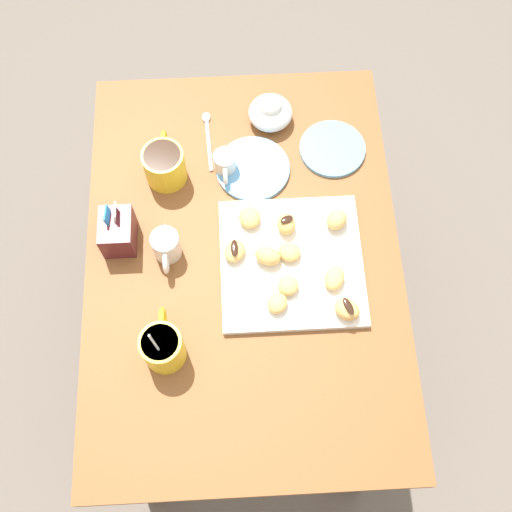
# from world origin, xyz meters

# --- Properties ---
(ground_plane) EXTENTS (8.00, 8.00, 0.00)m
(ground_plane) POSITION_xyz_m (0.00, 0.00, 0.00)
(ground_plane) COLOR #665B51
(dining_table) EXTENTS (0.98, 0.69, 0.74)m
(dining_table) POSITION_xyz_m (0.00, 0.00, 0.59)
(dining_table) COLOR brown
(dining_table) RESTS_ON ground_plane
(pastry_plate_square) EXTENTS (0.31, 0.31, 0.02)m
(pastry_plate_square) POSITION_xyz_m (-0.02, -0.10, 0.75)
(pastry_plate_square) COLOR silver
(pastry_plate_square) RESTS_ON dining_table
(coffee_mug_yellow_left) EXTENTS (0.13, 0.08, 0.15)m
(coffee_mug_yellow_left) POSITION_xyz_m (-0.21, 0.17, 0.79)
(coffee_mug_yellow_left) COLOR yellow
(coffee_mug_yellow_left) RESTS_ON dining_table
(coffee_mug_yellow_right) EXTENTS (0.13, 0.09, 0.09)m
(coffee_mug_yellow_right) POSITION_xyz_m (0.21, 0.17, 0.79)
(coffee_mug_yellow_right) COLOR yellow
(coffee_mug_yellow_right) RESTS_ON dining_table
(cream_pitcher_white) EXTENTS (0.10, 0.06, 0.07)m
(cream_pitcher_white) POSITION_xyz_m (0.02, 0.16, 0.78)
(cream_pitcher_white) COLOR silver
(cream_pitcher_white) RESTS_ON dining_table
(sugar_caddy) EXTENTS (0.09, 0.07, 0.11)m
(sugar_caddy) POSITION_xyz_m (0.05, 0.27, 0.78)
(sugar_caddy) COLOR #561E23
(sugar_caddy) RESTS_ON dining_table
(ice_cream_bowl) EXTENTS (0.10, 0.10, 0.08)m
(ice_cream_bowl) POSITION_xyz_m (0.35, -0.08, 0.77)
(ice_cream_bowl) COLOR silver
(ice_cream_bowl) RESTS_ON dining_table
(chocolate_sauce_pitcher) EXTENTS (0.09, 0.05, 0.06)m
(chocolate_sauce_pitcher) POSITION_xyz_m (0.22, 0.03, 0.77)
(chocolate_sauce_pitcher) COLOR silver
(chocolate_sauce_pitcher) RESTS_ON dining_table
(saucer_sky_left) EXTENTS (0.15, 0.15, 0.01)m
(saucer_sky_left) POSITION_xyz_m (0.26, -0.22, 0.74)
(saucer_sky_left) COLOR #66A8DB
(saucer_sky_left) RESTS_ON dining_table
(saucer_sky_right) EXTENTS (0.17, 0.17, 0.01)m
(saucer_sky_right) POSITION_xyz_m (0.22, -0.03, 0.74)
(saucer_sky_right) COLOR #66A8DB
(saucer_sky_right) RESTS_ON dining_table
(loose_spoon_near_saucer) EXTENTS (0.16, 0.02, 0.01)m
(loose_spoon_near_saucer) POSITION_xyz_m (0.32, 0.07, 0.74)
(loose_spoon_near_saucer) COLOR silver
(loose_spoon_near_saucer) RESTS_ON dining_table
(beignet_0) EXTENTS (0.07, 0.06, 0.03)m
(beignet_0) POSITION_xyz_m (-0.07, -0.19, 0.77)
(beignet_0) COLOR #E5B260
(beignet_0) RESTS_ON pastry_plate_square
(beignet_1) EXTENTS (0.06, 0.06, 0.03)m
(beignet_1) POSITION_xyz_m (-0.01, -0.10, 0.77)
(beignet_1) COLOR #E5B260
(beignet_1) RESTS_ON pastry_plate_square
(beignet_2) EXTENTS (0.06, 0.06, 0.03)m
(beignet_2) POSITION_xyz_m (0.08, -0.02, 0.77)
(beignet_2) COLOR #E5B260
(beignet_2) RESTS_ON pastry_plate_square
(beignet_3) EXTENTS (0.06, 0.06, 0.03)m
(beignet_3) POSITION_xyz_m (-0.12, -0.07, 0.77)
(beignet_3) COLOR #E5B260
(beignet_3) RESTS_ON pastry_plate_square
(beignet_4) EXTENTS (0.05, 0.04, 0.04)m
(beignet_4) POSITION_xyz_m (0.06, -0.10, 0.77)
(beignet_4) COLOR #E5B260
(beignet_4) RESTS_ON pastry_plate_square
(chocolate_drizzle_4) EXTENTS (0.03, 0.03, 0.00)m
(chocolate_drizzle_4) POSITION_xyz_m (0.06, -0.10, 0.80)
(chocolate_drizzle_4) COLOR black
(chocolate_drizzle_4) RESTS_ON beignet_4
(beignet_5) EXTENTS (0.07, 0.06, 0.03)m
(beignet_5) POSITION_xyz_m (-0.00, 0.02, 0.77)
(beignet_5) COLOR #E5B260
(beignet_5) RESTS_ON pastry_plate_square
(chocolate_drizzle_5) EXTENTS (0.04, 0.02, 0.00)m
(chocolate_drizzle_5) POSITION_xyz_m (-0.00, 0.02, 0.79)
(chocolate_drizzle_5) COLOR black
(chocolate_drizzle_5) RESTS_ON beignet_5
(beignet_6) EXTENTS (0.06, 0.07, 0.04)m
(beignet_6) POSITION_xyz_m (-0.02, -0.05, 0.77)
(beignet_6) COLOR #E5B260
(beignet_6) RESTS_ON pastry_plate_square
(beignet_7) EXTENTS (0.06, 0.06, 0.04)m
(beignet_7) POSITION_xyz_m (0.06, -0.21, 0.77)
(beignet_7) COLOR #E5B260
(beignet_7) RESTS_ON pastry_plate_square
(beignet_8) EXTENTS (0.06, 0.06, 0.03)m
(beignet_8) POSITION_xyz_m (-0.08, -0.09, 0.77)
(beignet_8) COLOR #E5B260
(beignet_8) RESTS_ON pastry_plate_square
(beignet_9) EXTENTS (0.07, 0.07, 0.04)m
(beignet_9) POSITION_xyz_m (-0.14, -0.21, 0.77)
(beignet_9) COLOR #E5B260
(beignet_9) RESTS_ON pastry_plate_square
(chocolate_drizzle_9) EXTENTS (0.04, 0.03, 0.00)m
(chocolate_drizzle_9) POSITION_xyz_m (-0.14, -0.21, 0.79)
(chocolate_drizzle_9) COLOR black
(chocolate_drizzle_9) RESTS_ON beignet_9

